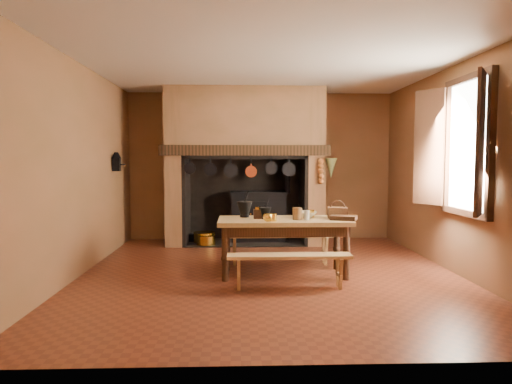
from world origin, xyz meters
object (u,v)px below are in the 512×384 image
bench_front (289,263)px  mixing_bowl (305,214)px  work_table (284,228)px  wicker_basket (338,212)px  iron_range (259,216)px  coffee_grinder (258,213)px

bench_front → mixing_bowl: bearing=69.9°
work_table → wicker_basket: (0.73, 0.07, 0.20)m
iron_range → wicker_basket: iron_range is taller
iron_range → mixing_bowl: bearing=-77.6°
bench_front → mixing_bowl: 0.99m
work_table → coffee_grinder: (-0.34, 0.05, 0.19)m
iron_range → mixing_bowl: (0.52, -2.38, 0.30)m
mixing_bowl → wicker_basket: size_ratio=1.20×
wicker_basket → mixing_bowl: bearing=176.4°
bench_front → mixing_bowl: mixing_bowl is taller
work_table → bench_front: size_ratio=1.18×
iron_range → mixing_bowl: 2.45m
wicker_basket → coffee_grinder: bearing=-172.7°
coffee_grinder → mixing_bowl: (0.63, 0.09, -0.03)m
bench_front → coffee_grinder: 0.94m
work_table → mixing_bowl: size_ratio=5.28×
iron_range → coffee_grinder: iron_range is taller
iron_range → coffee_grinder: bearing=-92.6°
coffee_grinder → iron_range: bearing=86.2°
work_table → wicker_basket: bearing=5.3°
iron_range → mixing_bowl: iron_range is taller
mixing_bowl → wicker_basket: (0.43, -0.08, 0.04)m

